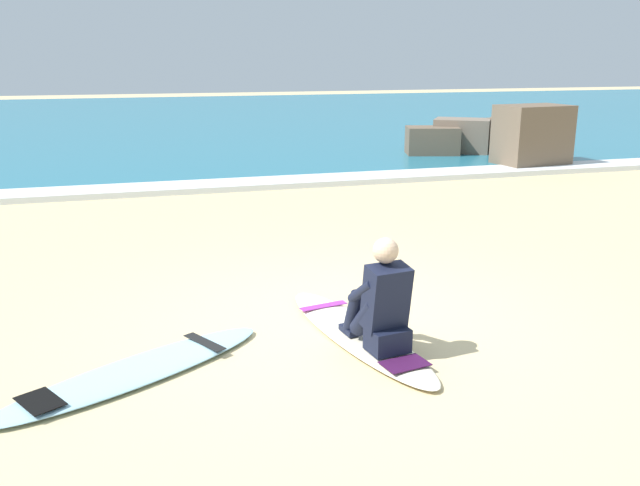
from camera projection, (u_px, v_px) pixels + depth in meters
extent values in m
plane|color=#CCB584|center=(344.00, 321.00, 6.37)|extent=(80.00, 80.00, 0.00)
cube|color=teal|center=(175.00, 120.00, 25.40)|extent=(80.00, 28.00, 0.10)
cube|color=white|center=(231.00, 185.00, 12.72)|extent=(80.00, 0.90, 0.11)
ellipsoid|color=#EFE5C6|center=(357.00, 334.00, 5.99)|extent=(0.95, 2.43, 0.07)
cube|color=purple|center=(324.00, 306.00, 6.55)|extent=(0.49, 0.19, 0.01)
cube|color=#351037|center=(405.00, 363.00, 5.33)|extent=(0.40, 0.30, 0.01)
cube|color=black|center=(387.00, 339.00, 5.53)|extent=(0.35, 0.30, 0.20)
cylinder|color=black|center=(366.00, 316.00, 5.61)|extent=(0.21, 0.42, 0.43)
cylinder|color=black|center=(353.00, 312.00, 5.79)|extent=(0.16, 0.27, 0.42)
cube|color=black|center=(349.00, 330.00, 5.90)|extent=(0.13, 0.23, 0.05)
cylinder|color=black|center=(387.00, 313.00, 5.69)|extent=(0.21, 0.42, 0.43)
cylinder|color=black|center=(377.00, 308.00, 5.88)|extent=(0.16, 0.27, 0.42)
cube|color=black|center=(373.00, 326.00, 6.00)|extent=(0.13, 0.23, 0.05)
cube|color=black|center=(386.00, 298.00, 5.47)|extent=(0.38, 0.34, 0.57)
sphere|color=beige|center=(386.00, 250.00, 5.39)|extent=(0.21, 0.21, 0.21)
cylinder|color=black|center=(362.00, 291.00, 5.54)|extent=(0.15, 0.40, 0.31)
cylinder|color=black|center=(392.00, 287.00, 5.65)|extent=(0.15, 0.40, 0.31)
ellipsoid|color=#9ED1E5|center=(136.00, 371.00, 5.28)|extent=(2.31, 1.62, 0.07)
cube|color=black|center=(205.00, 342.00, 5.73)|extent=(0.32, 0.47, 0.01)
cube|color=black|center=(40.00, 401.00, 4.75)|extent=(0.39, 0.44, 0.01)
cube|color=#756656|center=(521.00, 135.00, 17.24)|extent=(1.54, 1.03, 0.88)
cube|color=brown|center=(532.00, 137.00, 14.79)|extent=(1.61, 1.16, 1.37)
cube|color=#756656|center=(462.00, 137.00, 16.65)|extent=(1.60, 1.48, 0.91)
cube|color=brown|center=(432.00, 143.00, 16.31)|extent=(1.40, 1.10, 0.75)
cube|color=brown|center=(514.00, 138.00, 16.41)|extent=(1.01, 1.20, 0.92)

